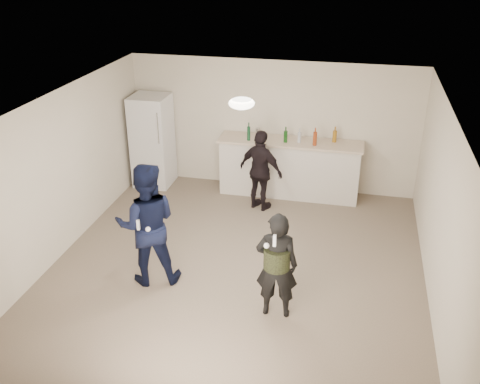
% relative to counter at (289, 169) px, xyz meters
% --- Properties ---
extents(floor, '(6.00, 6.00, 0.00)m').
position_rel_counter_xyz_m(floor, '(-0.40, -2.67, -0.53)').
color(floor, '#6B5B4C').
rests_on(floor, ground).
extents(ceiling, '(6.00, 6.00, 0.00)m').
position_rel_counter_xyz_m(ceiling, '(-0.40, -2.67, 1.98)').
color(ceiling, silver).
rests_on(ceiling, wall_back).
extents(wall_back, '(6.00, 0.00, 6.00)m').
position_rel_counter_xyz_m(wall_back, '(-0.40, 0.33, 0.72)').
color(wall_back, beige).
rests_on(wall_back, floor).
extents(wall_front, '(6.00, 0.00, 6.00)m').
position_rel_counter_xyz_m(wall_front, '(-0.40, -5.67, 0.72)').
color(wall_front, beige).
rests_on(wall_front, floor).
extents(wall_left, '(0.00, 6.00, 6.00)m').
position_rel_counter_xyz_m(wall_left, '(-3.15, -2.67, 0.72)').
color(wall_left, beige).
rests_on(wall_left, floor).
extents(wall_right, '(0.00, 6.00, 6.00)m').
position_rel_counter_xyz_m(wall_right, '(2.35, -2.67, 0.72)').
color(wall_right, beige).
rests_on(wall_right, floor).
extents(counter, '(2.60, 0.56, 1.05)m').
position_rel_counter_xyz_m(counter, '(0.00, 0.00, 0.00)').
color(counter, beige).
rests_on(counter, floor).
extents(counter_top, '(2.68, 0.64, 0.04)m').
position_rel_counter_xyz_m(counter_top, '(0.00, 0.00, 0.55)').
color(counter_top, beige).
rests_on(counter_top, counter).
extents(fridge, '(0.70, 0.70, 1.80)m').
position_rel_counter_xyz_m(fridge, '(-2.70, -0.07, 0.38)').
color(fridge, white).
rests_on(fridge, floor).
extents(fridge_handle, '(0.02, 0.02, 0.60)m').
position_rel_counter_xyz_m(fridge_handle, '(-2.42, -0.44, 0.78)').
color(fridge_handle, silver).
rests_on(fridge_handle, fridge).
extents(ceiling_dome, '(0.36, 0.36, 0.16)m').
position_rel_counter_xyz_m(ceiling_dome, '(-0.40, -2.37, 1.93)').
color(ceiling_dome, white).
rests_on(ceiling_dome, ceiling).
extents(shaker, '(0.08, 0.08, 0.17)m').
position_rel_counter_xyz_m(shaker, '(-0.65, 0.11, 0.65)').
color(shaker, '#BDBDC2').
rests_on(shaker, counter_top).
extents(man, '(1.05, 0.93, 1.81)m').
position_rel_counter_xyz_m(man, '(-1.54, -3.27, 0.38)').
color(man, '#0E173C').
rests_on(man, floor).
extents(woman, '(0.56, 0.39, 1.48)m').
position_rel_counter_xyz_m(woman, '(0.34, -3.64, 0.22)').
color(woman, black).
rests_on(woman, floor).
extents(camo_shorts, '(0.34, 0.34, 0.28)m').
position_rel_counter_xyz_m(camo_shorts, '(0.34, -3.64, 0.32)').
color(camo_shorts, '#283317').
rests_on(camo_shorts, woman).
extents(spectator, '(0.95, 0.68, 1.49)m').
position_rel_counter_xyz_m(spectator, '(-0.42, -0.70, 0.22)').
color(spectator, black).
rests_on(spectator, floor).
extents(remote_man, '(0.04, 0.04, 0.15)m').
position_rel_counter_xyz_m(remote_man, '(-1.54, -3.55, 0.53)').
color(remote_man, white).
rests_on(remote_man, man).
extents(nunchuk_man, '(0.07, 0.07, 0.07)m').
position_rel_counter_xyz_m(nunchuk_man, '(-1.42, -3.52, 0.45)').
color(nunchuk_man, white).
rests_on(nunchuk_man, man).
extents(remote_woman, '(0.04, 0.04, 0.15)m').
position_rel_counter_xyz_m(remote_woman, '(0.34, -3.89, 0.72)').
color(remote_woman, white).
rests_on(remote_woman, woman).
extents(nunchuk_woman, '(0.07, 0.07, 0.07)m').
position_rel_counter_xyz_m(nunchuk_woman, '(0.24, -3.86, 0.62)').
color(nunchuk_woman, white).
rests_on(nunchuk_woman, woman).
extents(bottle_cluster, '(1.63, 0.33, 0.26)m').
position_rel_counter_xyz_m(bottle_cluster, '(0.17, -0.05, 0.68)').
color(bottle_cluster, '#9A6616').
rests_on(bottle_cluster, counter_top).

